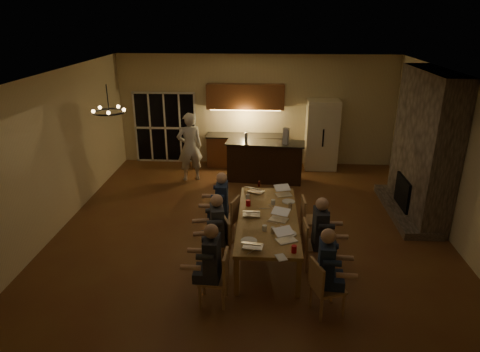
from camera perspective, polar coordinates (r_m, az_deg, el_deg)
The scene contains 44 objects.
floor at distance 8.92m, azimuth 1.35°, elevation -7.72°, with size 9.00×9.00×0.00m, color brown.
back_wall at distance 12.63m, azimuth 2.14°, elevation 8.73°, with size 8.00×0.04×3.20m, color #CAB58E.
left_wall at distance 9.30m, azimuth -24.18°, elevation 2.33°, with size 0.04×9.00×3.20m, color #CAB58E.
right_wall at distance 9.09m, azimuth 27.68°, elevation 1.34°, with size 0.04×9.00×3.20m, color #CAB58E.
ceiling at distance 7.89m, azimuth 1.56°, elevation 13.24°, with size 8.00×9.00×0.04m, color white.
french_doors at distance 13.04m, azimuth -9.92°, elevation 6.34°, with size 1.86×0.08×2.10m, color black.
fireplace at distance 10.03m, azimuth 23.38°, elevation 3.72°, with size 0.58×2.50×3.20m, color #6D6056.
kitchenette at distance 12.42m, azimuth 0.69°, elevation 6.64°, with size 2.24×0.68×2.40m, color brown, non-canonical shape.
refrigerator at distance 12.52m, azimuth 10.83°, elevation 5.43°, with size 0.90×0.68×2.00m, color beige.
dining_table at distance 8.12m, azimuth 3.65°, elevation -7.85°, with size 1.10×2.79×0.75m, color #A67542.
bar_island at distance 11.48m, azimuth 3.34°, elevation 1.93°, with size 2.07×0.68×1.08m, color black.
chair_left_near at distance 6.81m, azimuth -3.61°, elevation -13.38°, with size 0.44×0.44×0.89m, color tan, non-canonical shape.
chair_left_mid at distance 7.73m, azimuth -3.32°, elevation -8.84°, with size 0.44×0.44×0.89m, color tan, non-canonical shape.
chair_left_far at distance 8.58m, azimuth -1.87°, elevation -5.59°, with size 0.44×0.44×0.89m, color tan, non-canonical shape.
chair_right_near at distance 6.73m, azimuth 11.62°, elevation -14.30°, with size 0.44×0.44×0.89m, color tan, non-canonical shape.
chair_right_mid at distance 7.76m, azimuth 10.09°, elevation -9.02°, with size 0.44×0.44×0.89m, color tan, non-canonical shape.
chair_right_far at distance 8.64m, azimuth 9.70°, elevation -5.71°, with size 0.44×0.44×0.89m, color tan, non-canonical shape.
person_left_near at distance 6.66m, azimuth -3.73°, elevation -11.75°, with size 0.60×0.60×1.38m, color #272932, non-canonical shape.
person_right_near at distance 6.65m, azimuth 11.33°, elevation -12.22°, with size 0.60×0.60×1.38m, color #1E2A4D, non-canonical shape.
person_left_mid at distance 7.60m, azimuth -3.04°, elevation -7.27°, with size 0.60×0.60×1.38m, color #3A3E45, non-canonical shape.
person_right_mid at distance 7.59m, azimuth 10.60°, elevation -7.66°, with size 0.60×0.60×1.38m, color #272932, non-canonical shape.
person_left_far at distance 8.54m, azimuth -2.41°, elevation -3.90°, with size 0.60×0.60×1.38m, color #1E2A4D, non-canonical shape.
standing_person at distance 11.48m, azimuth -6.72°, elevation 3.87°, with size 0.68×0.44×1.86m, color silver.
chandelier at distance 7.44m, azimuth -17.06°, elevation 8.17°, with size 0.54×0.54×0.03m, color black.
laptop_a at distance 6.93m, azimuth 1.74°, elevation -8.61°, with size 0.32×0.28×0.23m, color silver, non-canonical shape.
laptop_b at distance 7.14m, azimuth 6.24°, elevation -7.79°, with size 0.32×0.28×0.23m, color silver, non-canonical shape.
laptop_c at distance 7.96m, azimuth 1.54°, elevation -4.46°, with size 0.32×0.28×0.23m, color silver, non-canonical shape.
laptop_d at distance 7.81m, azimuth 5.20°, elevation -5.10°, with size 0.32×0.28×0.23m, color silver, non-canonical shape.
laptop_e at distance 8.96m, azimuth 2.16°, elevation -1.45°, with size 0.32×0.28×0.23m, color silver, non-canonical shape.
laptop_f at distance 8.85m, azimuth 5.86°, elevation -1.87°, with size 0.32×0.28×0.23m, color silver, non-canonical shape.
mug_front at distance 7.45m, azimuth 3.29°, elevation -6.94°, with size 0.08×0.08×0.10m, color silver.
mug_mid at distance 8.43m, azimuth 4.43°, elevation -3.49°, with size 0.08×0.08×0.10m, color silver.
mug_back at distance 8.64m, azimuth 1.04°, elevation -2.78°, with size 0.08×0.08×0.10m, color silver.
redcup_near at distance 6.86m, azimuth 7.22°, elevation -9.64°, with size 0.09×0.09×0.12m, color #B90C13.
redcup_mid at distance 8.34m, azimuth 1.10°, elevation -3.62°, with size 0.09×0.09×0.12m, color #B90C13.
can_silver at distance 7.36m, azimuth 4.39°, elevation -7.24°, with size 0.07×0.07×0.12m, color #B2B2B7.
can_cola at distance 9.26m, azimuth 2.54°, elevation -1.05°, with size 0.06×0.06×0.12m, color #3F0F0C.
can_right at distance 8.26m, azimuth 6.71°, elevation -4.03°, with size 0.07×0.07×0.12m, color #B2B2B7.
plate_near at distance 7.40m, azimuth 6.50°, elevation -7.63°, with size 0.27×0.27×0.02m, color silver.
plate_left at distance 7.13m, azimuth 1.20°, elevation -8.66°, with size 0.27×0.27×0.02m, color silver.
plate_far at distance 8.58m, azimuth 6.49°, elevation -3.40°, with size 0.26×0.26×0.02m, color silver.
notepad at distance 6.73m, azimuth 5.51°, elevation -10.76°, with size 0.15×0.21×0.01m, color white.
bar_bottle at distance 11.34m, azimuth 0.82°, elevation 5.23°, with size 0.08×0.08×0.24m, color #99999E.
bar_blender at distance 11.15m, azimuth 6.14°, elevation 5.31°, with size 0.13×0.13×0.42m, color silver.
Camera 1 is at (0.24, -7.82, 4.29)m, focal length 32.00 mm.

